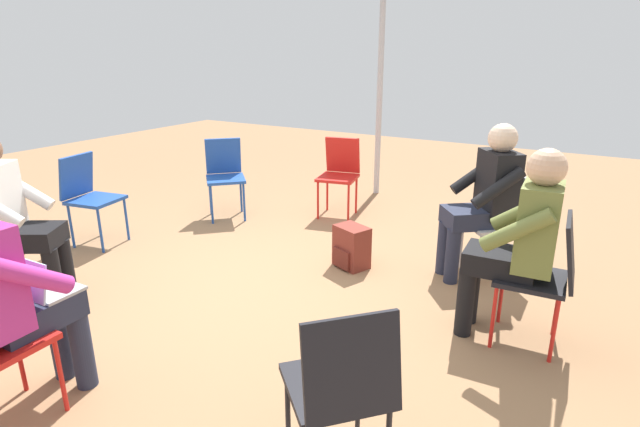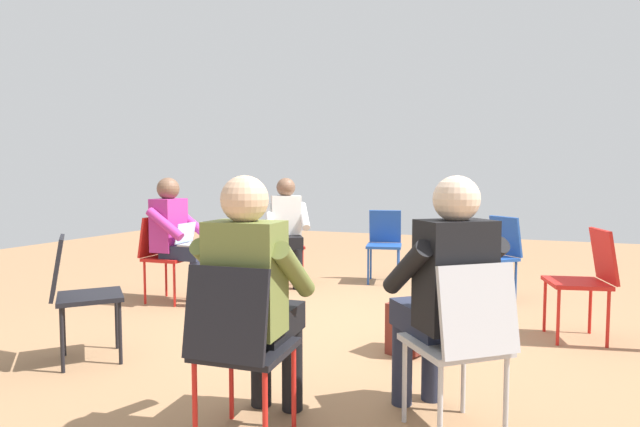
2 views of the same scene
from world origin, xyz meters
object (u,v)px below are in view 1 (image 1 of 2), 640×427
object	(u,v)px
chair_south	(545,272)
person_in_black	(485,194)
chair_southwest	(342,384)
person_with_laptop	(7,287)
person_in_olive	(520,236)
person_in_white	(11,212)
chair_east	(340,171)
chair_north	(89,193)
backpack_near_laptop_user	(352,249)
chair_southeast	(502,217)
chair_northeast	(225,172)

from	to	relation	value
chair_south	person_in_black	distance (m)	1.02
chair_southwest	person_with_laptop	world-z (taller)	person_with_laptop
person_with_laptop	person_in_olive	distance (m)	2.77
chair_southwest	person_in_white	world-z (taller)	person_in_white
chair_east	person_in_olive	distance (m)	2.72
chair_north	chair_southwest	world-z (taller)	same
chair_southwest	backpack_near_laptop_user	size ratio (longest dim) A/B	2.36
person_in_white	person_in_black	xyz separation A→B (m)	(2.13, -2.73, 0.00)
chair_north	person_in_white	size ratio (longest dim) A/B	0.69
chair_southeast	person_in_olive	distance (m)	1.00
person_with_laptop	chair_southeast	bearing A→B (deg)	56.83
person_in_olive	person_in_black	bearing A→B (deg)	21.96
chair_east	chair_northeast	xyz separation A→B (m)	(-0.68, 1.05, 0.00)
chair_southeast	chair_southwest	xyz separation A→B (m)	(-2.48, 0.12, 0.00)
chair_southeast	chair_south	bearing A→B (deg)	166.47
chair_north	person_with_laptop	world-z (taller)	person_with_laptop
chair_south	person_with_laptop	world-z (taller)	person_with_laptop
chair_southeast	backpack_near_laptop_user	xyz separation A→B (m)	(-0.47, 1.10, -0.34)
chair_southwest	person_in_olive	size ratio (longest dim) A/B	0.69
chair_southwest	chair_east	world-z (taller)	same
chair_southeast	person_in_black	distance (m)	0.26
chair_southeast	person_in_white	bearing A→B (deg)	89.44
person_with_laptop	person_in_black	world-z (taller)	same
chair_north	person_in_black	xyz separation A→B (m)	(1.12, -3.33, 0.20)
chair_north	chair_southwest	bearing A→B (deg)	58.81
chair_south	chair_northeast	world-z (taller)	same
chair_southeast	chair_east	distance (m)	2.00
chair_north	backpack_near_laptop_user	bearing A→B (deg)	97.27
chair_northeast	person_in_white	distance (m)	2.29
chair_northeast	person_in_white	xyz separation A→B (m)	(-2.28, -0.06, 0.20)
chair_north	chair_northeast	distance (m)	1.39
chair_south	person_in_white	distance (m)	3.55
chair_south	person_in_olive	size ratio (longest dim) A/B	0.69
chair_south	chair_southwest	size ratio (longest dim) A/B	1.00
chair_southwest	person_in_olive	bearing A→B (deg)	28.82
backpack_near_laptop_user	chair_east	bearing A→B (deg)	32.63
chair_southeast	person_in_olive	xyz separation A→B (m)	(-0.94, -0.27, 0.20)
person_with_laptop	person_in_black	bearing A→B (deg)	57.89
person_in_white	chair_north	bearing A→B (deg)	179.34
chair_southeast	chair_northeast	xyz separation A→B (m)	(0.05, 2.92, 0.00)
chair_southeast	chair_east	size ratio (longest dim) A/B	1.00
chair_southeast	chair_northeast	bearing A→B (deg)	50.47
person_in_black	backpack_near_laptop_user	bearing A→B (deg)	72.12
person_with_laptop	person_in_black	xyz separation A→B (m)	(2.78, -1.58, 0.00)
person_in_white	person_with_laptop	bearing A→B (deg)	29.09
person_with_laptop	person_in_olive	xyz separation A→B (m)	(1.95, -1.98, 0.00)
person_in_white	backpack_near_laptop_user	size ratio (longest dim) A/B	3.44
chair_north	chair_southeast	bearing A→B (deg)	98.98
chair_east	person_in_white	size ratio (longest dim) A/B	0.69
chair_south	chair_north	bearing A→B (deg)	90.91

